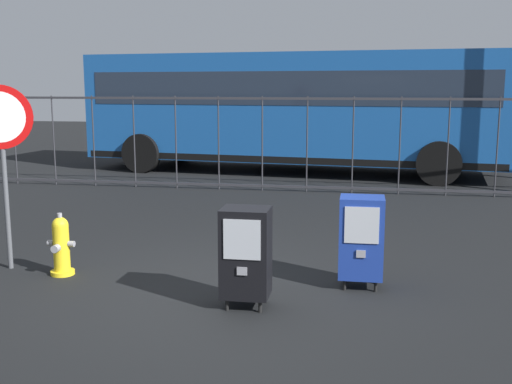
{
  "coord_description": "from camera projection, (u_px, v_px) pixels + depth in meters",
  "views": [
    {
      "loc": [
        1.57,
        -6.3,
        2.22
      ],
      "look_at": [
        0.3,
        1.2,
        0.9
      ],
      "focal_mm": 43.3,
      "sensor_mm": 36.0,
      "label": 1
    }
  ],
  "objects": [
    {
      "name": "bus_far",
      "position": [
        423.0,
        102.0,
        19.27
      ],
      "size": [
        10.6,
        3.14,
        3.0
      ],
      "rotation": [
        0.0,
        0.0,
        0.04
      ],
      "color": "#4C5156",
      "rests_on": "ground_plane"
    },
    {
      "name": "stop_sign",
      "position": [
        1.0,
        138.0,
        7.3
      ],
      "size": [
        0.71,
        0.31,
        2.23
      ],
      "color": "#4C4F54",
      "rests_on": "ground_plane"
    },
    {
      "name": "bus_near",
      "position": [
        292.0,
        106.0,
        15.78
      ],
      "size": [
        10.73,
        3.78,
        3.0
      ],
      "rotation": [
        0.0,
        0.0,
        -0.12
      ],
      "color": "#19519E",
      "rests_on": "ground_plane"
    },
    {
      "name": "fence_barrier",
      "position": [
        284.0,
        143.0,
        12.96
      ],
      "size": [
        18.03,
        0.04,
        2.0
      ],
      "color": "#2D2D33",
      "rests_on": "ground_plane"
    },
    {
      "name": "newspaper_box_primary",
      "position": [
        361.0,
        237.0,
        6.78
      ],
      "size": [
        0.48,
        0.42,
        1.02
      ],
      "color": "black",
      "rests_on": "ground_plane"
    },
    {
      "name": "newspaper_box_secondary",
      "position": [
        246.0,
        252.0,
        6.17
      ],
      "size": [
        0.48,
        0.42,
        1.02
      ],
      "color": "black",
      "rests_on": "ground_plane"
    },
    {
      "name": "ground_plane",
      "position": [
        211.0,
        290.0,
        6.76
      ],
      "size": [
        60.0,
        60.0,
        0.0
      ],
      "primitive_type": "plane",
      "color": "black"
    },
    {
      "name": "fire_hydrant",
      "position": [
        61.0,
        246.0,
        7.27
      ],
      "size": [
        0.33,
        0.32,
        0.75
      ],
      "color": "yellow",
      "rests_on": "ground_plane"
    }
  ]
}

